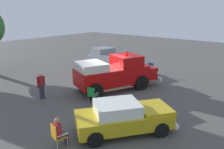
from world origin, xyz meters
The scene contains 9 objects.
ground_plane centered at (0.00, 0.00, 0.00)m, with size 60.00×60.00×0.00m, color #514F4C.
vintage_fire_truck centered at (-0.49, -0.30, 1.20)m, with size 4.26×6.33×2.59m.
classic_hot_rod centered at (-4.35, 3.91, 0.75)m, with size 4.06×4.61×1.46m.
parked_pickup centered at (3.35, -4.24, 0.99)m, with size 5.07×2.83×1.90m.
lawn_chair_near_truck centered at (-3.01, 6.61, 0.59)m, with size 0.61×0.60×1.02m.
lawn_chair_by_car centered at (-0.99, 2.50, 0.59)m, with size 0.60×0.59×1.02m.
lawn_chair_spare centered at (-0.57, -4.99, 0.59)m, with size 0.57×0.56×1.02m.
spectator_seated centered at (-3.05, 6.48, 0.70)m, with size 0.49×0.61×1.29m.
spectator_standing centered at (1.95, 3.92, 0.96)m, with size 0.34×0.65×1.68m.
Camera 1 is at (-9.70, 11.36, 5.34)m, focal length 36.13 mm.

